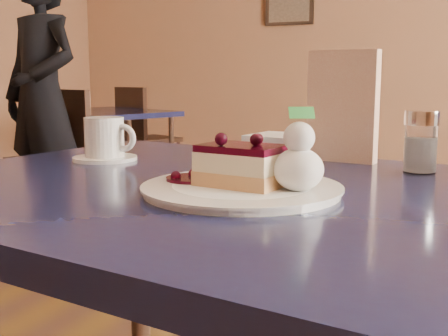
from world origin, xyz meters
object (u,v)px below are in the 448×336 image
at_px(dessert_plate, 242,189).
at_px(bg_table_far_left, 107,195).
at_px(cheesecake_slice, 242,166).
at_px(patron, 42,96).
at_px(main_table, 258,237).
at_px(coffee_set, 106,141).

distance_m(dessert_plate, bg_table_far_left, 3.62).
xyz_separation_m(cheesecake_slice, patron, (-2.21, 2.12, 0.02)).
xyz_separation_m(main_table, bg_table_far_left, (-2.20, 2.74, -0.64)).
height_order(main_table, patron, patron).
relative_size(dessert_plate, cheesecake_slice, 2.16).
distance_m(main_table, coffee_set, 0.45).
bearing_deg(bg_table_far_left, patron, -69.20).
height_order(dessert_plate, coffee_set, coffee_set).
xyz_separation_m(dessert_plate, coffee_set, (-0.40, 0.21, 0.04)).
relative_size(cheesecake_slice, bg_table_far_left, 0.08).
bearing_deg(dessert_plate, bg_table_far_left, 128.17).
height_order(main_table, dessert_plate, dessert_plate).
relative_size(main_table, bg_table_far_left, 0.79).
height_order(bg_table_far_left, patron, patron).
bearing_deg(main_table, dessert_plate, -90.00).
distance_m(bg_table_far_left, patron, 1.03).
bearing_deg(cheesecake_slice, dessert_plate, -170.75).
relative_size(dessert_plate, coffee_set, 2.06).
distance_m(main_table, cheesecake_slice, 0.14).
bearing_deg(patron, coffee_set, -34.22).
height_order(dessert_plate, patron, patron).
distance_m(dessert_plate, patron, 3.06).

